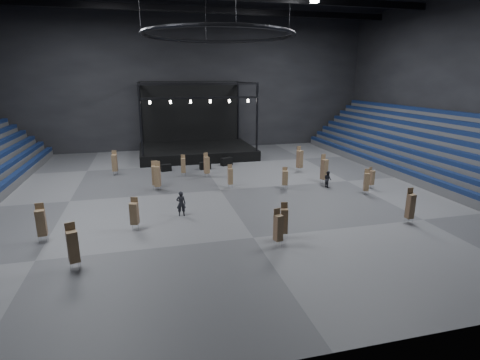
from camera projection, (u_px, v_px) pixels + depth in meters
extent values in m
plane|color=#505052|center=(221.00, 190.00, 33.31)|extent=(50.00, 50.00, 0.00)
cube|color=black|center=(189.00, 83.00, 50.53)|extent=(50.00, 0.20, 18.00)
cube|color=black|center=(353.00, 103.00, 11.29)|extent=(50.00, 0.20, 18.00)
cube|color=black|center=(468.00, 85.00, 36.82)|extent=(0.20, 42.00, 18.00)
cube|color=#474749|center=(425.00, 172.00, 38.27)|extent=(7.20, 40.00, 0.75)
cube|color=#0D1B3D|center=(398.00, 168.00, 37.34)|extent=(0.59, 40.00, 0.40)
cube|color=#474749|center=(430.00, 168.00, 38.28)|extent=(6.30, 40.00, 1.50)
cube|color=#0D1B3D|center=(407.00, 160.00, 37.35)|extent=(0.59, 40.00, 0.40)
cube|color=#474749|center=(434.00, 164.00, 38.28)|extent=(5.40, 40.00, 2.25)
cube|color=#0D1B3D|center=(416.00, 153.00, 37.37)|extent=(0.59, 40.00, 0.40)
cube|color=#474749|center=(438.00, 160.00, 38.29)|extent=(4.50, 40.00, 3.00)
cube|color=#0D1B3D|center=(424.00, 145.00, 37.38)|extent=(0.59, 40.00, 0.40)
cube|color=#474749|center=(442.00, 157.00, 38.30)|extent=(3.60, 40.00, 3.75)
cube|color=#0D1B3D|center=(433.00, 137.00, 37.39)|extent=(0.59, 40.00, 0.40)
cube|color=#474749|center=(447.00, 153.00, 38.30)|extent=(2.70, 40.00, 4.50)
cube|color=#0D1B3D|center=(442.00, 129.00, 37.40)|extent=(0.59, 40.00, 0.40)
cube|color=#474749|center=(451.00, 149.00, 38.31)|extent=(1.80, 40.00, 5.25)
cube|color=#0D1B3D|center=(450.00, 121.00, 37.42)|extent=(0.59, 40.00, 0.40)
cube|color=#474749|center=(455.00, 145.00, 38.31)|extent=(0.90, 40.00, 6.00)
cube|color=#0D1B3D|center=(459.00, 114.00, 37.43)|extent=(0.59, 40.00, 0.40)
cube|color=black|center=(197.00, 151.00, 47.63)|extent=(14.00, 10.00, 1.20)
cube|color=black|center=(191.00, 111.00, 50.89)|extent=(13.30, 0.30, 8.00)
cylinder|color=black|center=(141.00, 121.00, 40.58)|extent=(0.24, 0.24, 7.80)
cylinder|color=black|center=(141.00, 113.00, 49.17)|extent=(0.24, 0.24, 7.80)
cylinder|color=black|center=(257.00, 118.00, 43.70)|extent=(0.24, 0.24, 7.80)
cylinder|color=black|center=(238.00, 111.00, 52.29)|extent=(0.24, 0.24, 7.80)
cube|color=black|center=(200.00, 84.00, 41.10)|extent=(13.40, 0.25, 0.25)
cube|color=black|center=(190.00, 83.00, 49.69)|extent=(13.40, 0.25, 0.25)
cube|color=black|center=(200.00, 98.00, 41.50)|extent=(13.40, 0.20, 0.20)
cylinder|color=white|center=(150.00, 102.00, 40.30)|extent=(0.24, 0.24, 0.35)
cylinder|color=white|center=(170.00, 102.00, 40.82)|extent=(0.24, 0.24, 0.35)
cylinder|color=white|center=(191.00, 102.00, 41.34)|extent=(0.24, 0.24, 0.35)
cylinder|color=white|center=(210.00, 101.00, 41.86)|extent=(0.24, 0.24, 0.35)
cylinder|color=white|center=(229.00, 101.00, 42.38)|extent=(0.24, 0.24, 0.35)
cylinder|color=white|center=(248.00, 101.00, 42.90)|extent=(0.24, 0.24, 0.35)
torus|color=black|center=(218.00, 35.00, 29.84)|extent=(12.30, 12.30, 0.30)
cylinder|color=black|center=(290.00, 4.00, 30.60)|extent=(0.04, 0.04, 5.00)
cylinder|color=black|center=(206.00, 13.00, 34.78)|extent=(0.04, 0.04, 5.00)
cube|color=black|center=(193.00, 9.00, 42.74)|extent=(49.00, 0.35, 0.70)
cube|color=white|center=(315.00, 1.00, 34.99)|extent=(0.60, 0.60, 0.25)
cube|color=black|center=(166.00, 168.00, 40.01)|extent=(1.18, 0.76, 0.73)
cube|color=black|center=(205.00, 166.00, 40.78)|extent=(1.25, 0.72, 0.79)
cube|color=black|center=(226.00, 162.00, 42.61)|extent=(1.46, 1.11, 0.87)
cylinder|color=silver|center=(370.00, 187.00, 33.66)|extent=(0.03, 0.03, 0.35)
cylinder|color=silver|center=(368.00, 186.00, 33.97)|extent=(0.03, 0.03, 0.35)
cylinder|color=silver|center=(373.00, 187.00, 33.74)|extent=(0.03, 0.03, 0.35)
cylinder|color=silver|center=(371.00, 186.00, 34.05)|extent=(0.03, 0.03, 0.35)
cube|color=olive|center=(371.00, 178.00, 33.64)|extent=(0.54, 0.54, 1.30)
cube|color=olive|center=(370.00, 171.00, 33.62)|extent=(0.40, 0.18, 0.71)
cylinder|color=silver|center=(182.00, 175.00, 37.86)|extent=(0.03, 0.03, 0.37)
cylinder|color=silver|center=(182.00, 174.00, 38.18)|extent=(0.03, 0.03, 0.37)
cylinder|color=silver|center=(186.00, 175.00, 37.94)|extent=(0.03, 0.03, 0.37)
cylinder|color=silver|center=(185.00, 174.00, 38.27)|extent=(0.03, 0.03, 0.37)
cube|color=olive|center=(183.00, 165.00, 37.82)|extent=(0.49, 0.49, 1.47)
cube|color=olive|center=(183.00, 158.00, 37.81)|extent=(0.43, 0.11, 0.81)
cylinder|color=silver|center=(322.00, 182.00, 35.10)|extent=(0.03, 0.03, 0.43)
cylinder|color=silver|center=(321.00, 181.00, 35.49)|extent=(0.03, 0.03, 0.43)
cylinder|color=silver|center=(326.00, 182.00, 35.20)|extent=(0.03, 0.03, 0.43)
cylinder|color=silver|center=(324.00, 181.00, 35.58)|extent=(0.03, 0.03, 0.43)
cube|color=olive|center=(324.00, 169.00, 35.03)|extent=(0.64, 0.64, 1.91)
cube|color=olive|center=(323.00, 160.00, 34.97)|extent=(0.49, 0.20, 1.05)
cylinder|color=silver|center=(205.00, 176.00, 37.51)|extent=(0.03, 0.03, 0.38)
cylinder|color=silver|center=(205.00, 175.00, 37.85)|extent=(0.03, 0.03, 0.38)
cylinder|color=silver|center=(209.00, 175.00, 37.59)|extent=(0.03, 0.03, 0.38)
cylinder|color=silver|center=(208.00, 174.00, 37.93)|extent=(0.03, 0.03, 0.38)
cube|color=olive|center=(207.00, 165.00, 37.45)|extent=(0.57, 0.57, 1.67)
cube|color=olive|center=(206.00, 157.00, 37.40)|extent=(0.44, 0.18, 0.92)
cylinder|color=silver|center=(70.00, 267.00, 19.39)|extent=(0.03, 0.03, 0.44)
cylinder|color=silver|center=(72.00, 264.00, 19.78)|extent=(0.03, 0.03, 0.44)
cylinder|color=silver|center=(79.00, 266.00, 19.49)|extent=(0.03, 0.03, 0.44)
cylinder|color=silver|center=(80.00, 263.00, 19.88)|extent=(0.03, 0.03, 0.44)
cube|color=olive|center=(73.00, 246.00, 19.35)|extent=(0.66, 0.66, 1.70)
cube|color=olive|center=(70.00, 231.00, 19.31)|extent=(0.50, 0.22, 0.93)
cylinder|color=silver|center=(229.00, 186.00, 33.86)|extent=(0.03, 0.03, 0.34)
cylinder|color=silver|center=(228.00, 186.00, 34.16)|extent=(0.03, 0.03, 0.34)
cylinder|color=silver|center=(232.00, 186.00, 33.93)|extent=(0.03, 0.03, 0.34)
cylinder|color=silver|center=(232.00, 185.00, 34.24)|extent=(0.03, 0.03, 0.34)
cube|color=olive|center=(230.00, 176.00, 33.81)|extent=(0.42, 0.42, 1.45)
cube|color=olive|center=(230.00, 169.00, 33.79)|extent=(0.39, 0.06, 0.80)
cylinder|color=silver|center=(276.00, 245.00, 22.10)|extent=(0.03, 0.03, 0.37)
cylinder|color=silver|center=(274.00, 242.00, 22.43)|extent=(0.03, 0.03, 0.37)
cylinder|color=silver|center=(282.00, 244.00, 22.18)|extent=(0.03, 0.03, 0.37)
cylinder|color=silver|center=(280.00, 242.00, 22.51)|extent=(0.03, 0.03, 0.37)
cube|color=olive|center=(278.00, 228.00, 22.05)|extent=(0.55, 0.55, 1.58)
cube|color=olive|center=(277.00, 215.00, 22.00)|extent=(0.42, 0.17, 0.87)
cylinder|color=silver|center=(282.00, 237.00, 23.21)|extent=(0.03, 0.03, 0.36)
cylinder|color=silver|center=(280.00, 235.00, 23.53)|extent=(0.03, 0.03, 0.36)
cylinder|color=silver|center=(287.00, 236.00, 23.29)|extent=(0.03, 0.03, 0.36)
cylinder|color=silver|center=(285.00, 234.00, 23.61)|extent=(0.03, 0.03, 0.36)
cube|color=olive|center=(284.00, 221.00, 23.15)|extent=(0.53, 0.53, 1.57)
cube|color=olive|center=(284.00, 209.00, 23.13)|extent=(0.41, 0.16, 0.87)
cylinder|color=silver|center=(298.00, 170.00, 39.57)|extent=(0.03, 0.03, 0.44)
cylinder|color=silver|center=(297.00, 169.00, 39.96)|extent=(0.03, 0.03, 0.44)
cylinder|color=silver|center=(302.00, 170.00, 39.67)|extent=(0.03, 0.03, 0.44)
cylinder|color=silver|center=(300.00, 169.00, 40.06)|extent=(0.03, 0.03, 0.44)
cube|color=olive|center=(300.00, 159.00, 39.51)|extent=(0.67, 0.67, 1.84)
cube|color=olive|center=(299.00, 151.00, 39.45)|extent=(0.49, 0.24, 1.01)
cylinder|color=silver|center=(156.00, 189.00, 32.94)|extent=(0.03, 0.03, 0.41)
cylinder|color=silver|center=(156.00, 188.00, 33.30)|extent=(0.03, 0.03, 0.41)
cylinder|color=silver|center=(160.00, 189.00, 33.03)|extent=(0.03, 0.03, 0.41)
cylinder|color=silver|center=(160.00, 188.00, 33.39)|extent=(0.03, 0.03, 0.41)
cube|color=olive|center=(157.00, 176.00, 32.87)|extent=(0.62, 0.62, 1.80)
cube|color=olive|center=(157.00, 166.00, 32.84)|extent=(0.46, 0.20, 0.99)
cylinder|color=silver|center=(153.00, 188.00, 33.26)|extent=(0.03, 0.03, 0.46)
cylinder|color=silver|center=(153.00, 186.00, 33.66)|extent=(0.03, 0.03, 0.46)
cylinder|color=silver|center=(158.00, 187.00, 33.36)|extent=(0.03, 0.03, 0.46)
cylinder|color=silver|center=(158.00, 186.00, 33.76)|extent=(0.03, 0.03, 0.46)
cube|color=olive|center=(155.00, 175.00, 33.22)|extent=(0.56, 0.56, 1.71)
cube|color=olive|center=(154.00, 166.00, 33.22)|extent=(0.53, 0.08, 0.94)
cylinder|color=silver|center=(132.00, 228.00, 24.47)|extent=(0.03, 0.03, 0.41)
cylinder|color=silver|center=(132.00, 226.00, 24.84)|extent=(0.03, 0.03, 0.41)
cylinder|color=silver|center=(138.00, 227.00, 24.56)|extent=(0.03, 0.03, 0.41)
cylinder|color=silver|center=(138.00, 225.00, 24.93)|extent=(0.03, 0.03, 0.41)
cube|color=olive|center=(134.00, 213.00, 24.45)|extent=(0.61, 0.61, 1.44)
cube|color=olive|center=(134.00, 203.00, 24.47)|extent=(0.47, 0.19, 0.79)
cylinder|color=silver|center=(365.00, 193.00, 31.92)|extent=(0.03, 0.03, 0.34)
cylinder|color=silver|center=(363.00, 192.00, 32.23)|extent=(0.03, 0.03, 0.34)
cylinder|color=silver|center=(368.00, 193.00, 32.00)|extent=(0.03, 0.03, 0.34)
cylinder|color=silver|center=(366.00, 192.00, 32.30)|extent=(0.03, 0.03, 0.34)
cube|color=olive|center=(366.00, 182.00, 31.86)|extent=(0.53, 0.53, 1.53)
cube|color=olive|center=(367.00, 173.00, 31.84)|extent=(0.39, 0.18, 0.84)
cylinder|color=silver|center=(408.00, 222.00, 25.60)|extent=(0.03, 0.03, 0.37)
cylinder|color=silver|center=(405.00, 220.00, 25.93)|extent=(0.03, 0.03, 0.37)
cylinder|color=silver|center=(412.00, 221.00, 25.68)|extent=(0.03, 0.03, 0.37)
cylinder|color=silver|center=(409.00, 219.00, 26.01)|extent=(0.03, 0.03, 0.37)
cube|color=olive|center=(410.00, 206.00, 25.53)|extent=(0.45, 0.45, 1.71)
cube|color=olive|center=(410.00, 194.00, 25.48)|extent=(0.43, 0.07, 0.94)
cylinder|color=silver|center=(39.00, 240.00, 22.64)|extent=(0.03, 0.03, 0.43)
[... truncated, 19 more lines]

